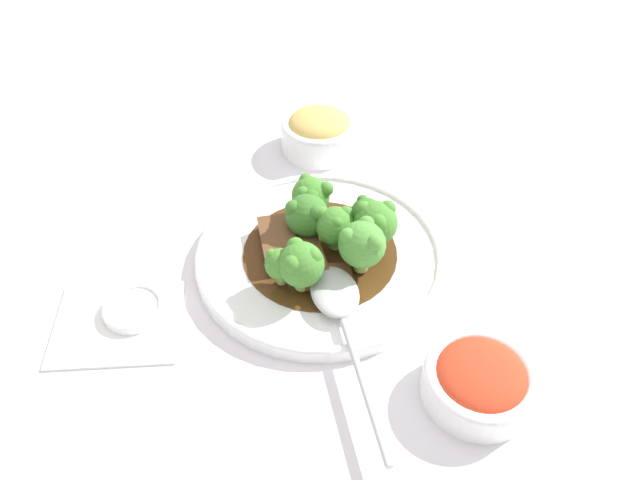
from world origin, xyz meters
The scene contains 18 objects.
ground_plane centered at (0.00, 0.00, 0.00)m, with size 4.00×4.00×0.00m, color silver.
main_plate centered at (0.00, 0.00, 0.01)m, with size 0.28×0.28×0.02m.
beef_strip_0 centered at (-0.01, -0.02, 0.02)m, with size 0.05×0.08×0.01m.
beef_strip_1 centered at (0.01, -0.04, 0.02)m, with size 0.06×0.04×0.01m.
beef_strip_2 centered at (-0.05, 0.00, 0.03)m, with size 0.06×0.08×0.01m.
broccoli_floret_0 centered at (-0.02, 0.05, 0.05)m, with size 0.04×0.04×0.05m.
broccoli_floret_1 centered at (0.02, 0.01, 0.05)m, with size 0.04×0.04×0.05m.
broccoli_floret_2 centered at (0.05, -0.02, 0.06)m, with size 0.05×0.05×0.06m.
broccoli_floret_3 centered at (0.05, 0.04, 0.05)m, with size 0.04×0.04×0.04m.
broccoli_floret_4 centered at (0.06, 0.01, 0.06)m, with size 0.05×0.05×0.06m.
broccoli_floret_5 centered at (-0.02, 0.02, 0.05)m, with size 0.05×0.05×0.05m.
broccoli_floret_6 centered at (-0.01, -0.06, 0.05)m, with size 0.05×0.05×0.06m.
broccoli_floret_7 centered at (-0.03, -0.05, 0.05)m, with size 0.03×0.03×0.04m.
serving_spoon centered at (0.03, -0.08, 0.03)m, with size 0.10×0.22×0.01m.
side_bowl_kimchi centered at (0.17, -0.15, 0.02)m, with size 0.10×0.10×0.04m.
side_bowl_appetizer centered at (-0.03, 0.21, 0.03)m, with size 0.10×0.10×0.05m.
sauce_dish centered at (-0.18, -0.10, 0.01)m, with size 0.06×0.06×0.01m.
paper_napkin centered at (-0.19, -0.12, 0.00)m, with size 0.15×0.13×0.01m.
Camera 1 is at (0.06, -0.48, 0.51)m, focal length 35.00 mm.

